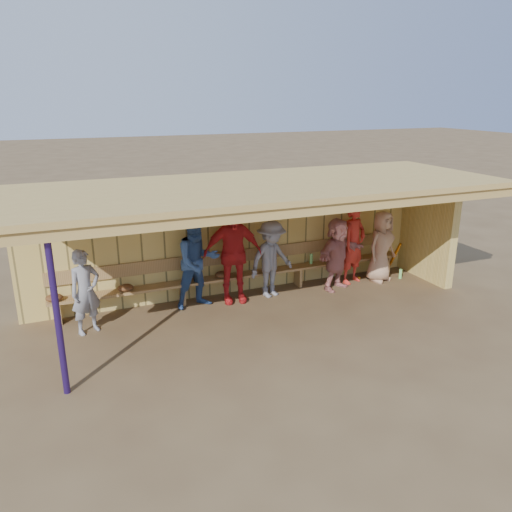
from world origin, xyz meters
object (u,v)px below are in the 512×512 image
(player_h, at_px, (381,246))
(player_c, at_px, (198,262))
(player_a, at_px, (85,292))
(player_d, at_px, (233,254))
(bench, at_px, (242,269))
(player_g, at_px, (354,244))
(player_e, at_px, (271,259))
(player_f, at_px, (337,254))

(player_h, bearing_deg, player_c, 159.85)
(player_a, height_order, player_h, player_h)
(player_d, bearing_deg, bench, 51.56)
(bench, bearing_deg, player_h, -8.29)
(player_g, bearing_deg, player_c, 159.34)
(player_c, bearing_deg, player_d, -7.82)
(player_a, bearing_deg, player_c, -15.17)
(player_a, bearing_deg, player_d, -17.50)
(player_a, xyz_separation_m, bench, (3.13, 0.65, -0.23))
(player_g, bearing_deg, player_d, 159.34)
(player_d, height_order, player_g, player_d)
(player_a, height_order, player_g, player_g)
(player_c, distance_m, player_d, 0.72)
(bench, bearing_deg, player_e, -34.88)
(player_a, distance_m, player_f, 5.09)
(player_c, distance_m, player_f, 3.00)
(player_d, height_order, player_h, player_d)
(player_h, bearing_deg, bench, 153.64)
(player_g, bearing_deg, player_f, -179.17)
(player_a, bearing_deg, player_g, -20.98)
(player_e, distance_m, player_h, 2.63)
(player_c, xyz_separation_m, player_e, (1.53, -0.05, -0.13))
(player_h, bearing_deg, player_f, 165.10)
(player_c, xyz_separation_m, player_g, (3.53, 0.00, -0.04))
(player_d, distance_m, bench, 0.64)
(player_c, height_order, player_g, player_c)
(player_f, bearing_deg, bench, 142.13)
(player_d, bearing_deg, player_c, -172.94)
(player_d, relative_size, player_g, 1.12)
(player_a, distance_m, player_d, 2.85)
(player_e, height_order, player_g, player_g)
(player_d, distance_m, player_g, 2.82)
(player_d, distance_m, player_f, 2.29)
(player_h, bearing_deg, player_e, 159.69)
(player_g, xyz_separation_m, player_h, (0.63, -0.15, -0.09))
(player_h, bearing_deg, player_g, 148.34)
(player_a, xyz_separation_m, player_f, (5.09, 0.13, 0.02))
(player_c, xyz_separation_m, player_h, (4.16, -0.15, -0.13))
(player_c, bearing_deg, player_a, -178.51)
(player_h, bearing_deg, player_a, 163.71)
(player_e, bearing_deg, player_f, -22.20)
(player_e, relative_size, bench, 0.21)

